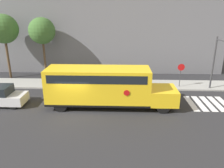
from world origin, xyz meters
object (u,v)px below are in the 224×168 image
school_bus (104,85)px  traffic_light (220,57)px  tree_near_sidewalk (42,31)px  stop_sign (181,72)px  tree_far_sidewalk (4,29)px

school_bus → traffic_light: size_ratio=1.97×
traffic_light → tree_near_sidewalk: tree_near_sidewalk is taller
tree_near_sidewalk → traffic_light: bearing=-15.7°
school_bus → traffic_light: (10.20, 3.18, 1.66)m
traffic_light → tree_near_sidewalk: bearing=164.3°
stop_sign → traffic_light: bearing=-28.3°
school_bus → tree_near_sidewalk: (-7.43, 8.14, 3.45)m
school_bus → tree_far_sidewalk: (-11.44, 7.56, 3.70)m
stop_sign → tree_near_sidewalk: tree_near_sidewalk is taller
stop_sign → tree_far_sidewalk: bearing=171.4°
tree_near_sidewalk → stop_sign: bearing=-13.0°
traffic_light → tree_far_sidewalk: 22.17m
school_bus → stop_sign: school_bus is taller
stop_sign → tree_far_sidewalk: size_ratio=0.35×
tree_near_sidewalk → tree_far_sidewalk: tree_far_sidewalk is taller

